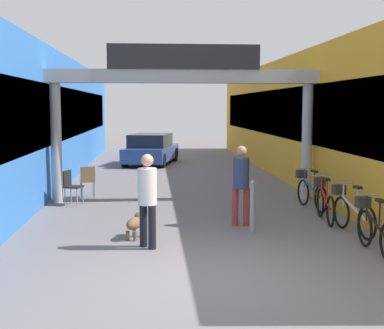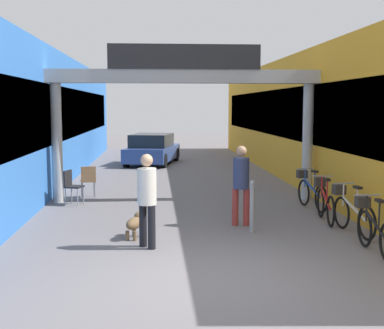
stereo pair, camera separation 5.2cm
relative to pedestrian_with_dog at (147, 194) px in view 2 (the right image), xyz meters
name	(u,v)px [view 2 (the right image)]	position (x,y,z in m)	size (l,w,h in m)	color
ground_plane	(209,278)	(0.93, -1.76, -0.97)	(80.00, 80.00, 0.00)	slate
storefront_left	(28,119)	(-4.16, 9.24, 1.12)	(3.00, 26.00, 4.17)	blue
storefront_right	(320,119)	(6.02, 9.24, 1.12)	(3.00, 26.00, 4.17)	gold
arcade_sign_gateway	(184,91)	(0.93, 4.76, 1.96)	(7.40, 0.47, 4.13)	#B2B2B2
pedestrian_with_dog	(147,194)	(0.00, 0.00, 0.00)	(0.48, 0.48, 1.69)	black
pedestrian_companion	(241,180)	(1.96, 1.68, 0.01)	(0.39, 0.38, 1.70)	#99332D
dog_on_leash	(135,223)	(-0.24, 0.75, -0.68)	(0.42, 0.67, 0.47)	brown
bicycle_black_nearest	(373,228)	(3.90, -0.60, -0.53)	(0.46, 1.69, 0.98)	black
bicycle_silver_second	(351,211)	(4.06, 0.86, -0.53)	(0.46, 1.68, 0.98)	black
bicycle_red_third	(325,201)	(3.89, 2.01, -0.53)	(0.46, 1.69, 0.98)	black
bicycle_blue_farthest	(310,191)	(3.99, 3.45, -0.53)	(0.46, 1.68, 0.98)	black
bollard_post_metal	(252,206)	(2.09, 1.04, -0.43)	(0.10, 0.10, 1.06)	gray
cafe_chair_black_nearer	(71,184)	(-2.01, 4.38, -0.43)	(0.50, 0.50, 0.89)	gray
cafe_chair_wood_farther	(88,179)	(-1.69, 5.36, -0.43)	(0.47, 0.47, 0.89)	gray
parked_car_blue	(152,149)	(0.03, 14.03, -0.32)	(2.57, 4.28, 1.33)	#2D478C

